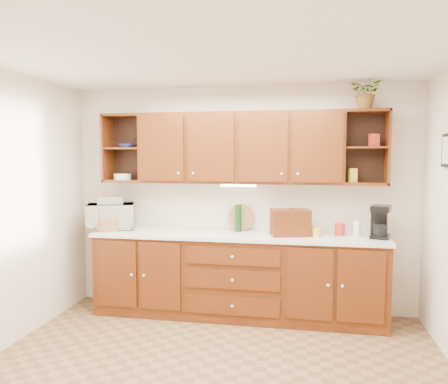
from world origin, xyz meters
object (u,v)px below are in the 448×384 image
at_px(microwave, 111,216).
at_px(potted_plant, 367,92).
at_px(coffee_maker, 380,222).
at_px(bread_box, 290,223).

height_order(microwave, potted_plant, potted_plant).
relative_size(microwave, potted_plant, 1.52).
xyz_separation_m(microwave, potted_plant, (2.88, 0.06, 1.38)).
bearing_deg(coffee_maker, bread_box, -161.08).
xyz_separation_m(microwave, bread_box, (2.10, -0.05, -0.01)).
bearing_deg(microwave, coffee_maker, -21.61).
relative_size(microwave, coffee_maker, 1.56).
bearing_deg(bread_box, coffee_maker, -12.23).
bearing_deg(bread_box, potted_plant, -6.71).
relative_size(microwave, bread_box, 1.32).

